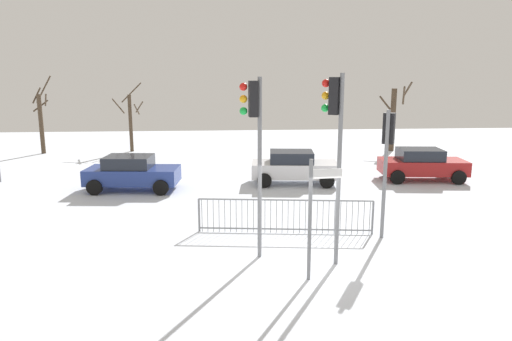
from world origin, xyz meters
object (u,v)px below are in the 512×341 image
object	(u,v)px
traffic_light_rear_left	(335,127)
bare_tree_left	(131,120)
traffic_light_foreground_right	(388,145)
bare_tree_right	(394,117)
traffic_light_mid_left	(254,128)
car_white_trailing	(294,167)
bare_tree_centre	(41,120)
direction_sign_post	(313,213)
car_blue_near	(132,172)
car_red_far	(422,164)

from	to	relation	value
traffic_light_rear_left	bare_tree_left	bearing A→B (deg)	59.17
traffic_light_foreground_right	bare_tree_right	size ratio (longest dim) A/B	0.87
traffic_light_mid_left	car_white_trailing	bearing A→B (deg)	-19.42
traffic_light_foreground_right	bare_tree_centre	size ratio (longest dim) A/B	0.80
car_white_trailing	bare_tree_left	size ratio (longest dim) A/B	0.91
traffic_light_rear_left	bare_tree_left	size ratio (longest dim) A/B	1.12
traffic_light_foreground_right	car_white_trailing	size ratio (longest dim) A/B	0.97
direction_sign_post	bare_tree_centre	size ratio (longest dim) A/B	0.61
direction_sign_post	bare_tree_right	xyz separation A→B (m)	(8.88, 18.71, 0.54)
direction_sign_post	car_blue_near	bearing A→B (deg)	116.44
traffic_light_mid_left	direction_sign_post	bearing A→B (deg)	-143.73
traffic_light_mid_left	car_white_trailing	world-z (taller)	traffic_light_mid_left
traffic_light_mid_left	bare_tree_right	size ratio (longest dim) A/B	1.08
traffic_light_foreground_right	car_red_far	bearing A→B (deg)	91.17
bare_tree_left	bare_tree_right	distance (m)	16.69
traffic_light_mid_left	bare_tree_left	bearing A→B (deg)	15.90
direction_sign_post	bare_tree_right	bearing A→B (deg)	58.79
traffic_light_mid_left	traffic_light_rear_left	world-z (taller)	traffic_light_rear_left
bare_tree_right	direction_sign_post	bearing A→B (deg)	-115.39
traffic_light_mid_left	traffic_light_rear_left	size ratio (longest dim) A/B	0.98
direction_sign_post	car_white_trailing	bearing A→B (deg)	77.71
bare_tree_centre	bare_tree_right	xyz separation A→B (m)	(22.00, -0.68, 0.11)
direction_sign_post	traffic_light_foreground_right	bearing A→B (deg)	40.20
traffic_light_mid_left	traffic_light_foreground_right	distance (m)	4.28
car_red_far	car_blue_near	xyz separation A→B (m)	(-12.99, -0.93, 0.00)
car_red_far	bare_tree_left	bearing A→B (deg)	153.17
traffic_light_rear_left	car_white_trailing	bearing A→B (deg)	32.16
direction_sign_post	bare_tree_left	distance (m)	21.23
direction_sign_post	car_blue_near	xyz separation A→B (m)	(-5.86, 9.29, -0.87)
traffic_light_mid_left	traffic_light_rear_left	bearing A→B (deg)	-109.46
car_white_trailing	traffic_light_rear_left	bearing A→B (deg)	-86.88
bare_tree_centre	bare_tree_right	world-z (taller)	bare_tree_centre
traffic_light_foreground_right	direction_sign_post	size ratio (longest dim) A/B	1.31
car_red_far	car_white_trailing	xyz separation A→B (m)	(-5.99, -0.21, 0.00)
traffic_light_rear_left	car_red_far	size ratio (longest dim) A/B	1.23
traffic_light_mid_left	direction_sign_post	world-z (taller)	traffic_light_mid_left
car_red_far	traffic_light_rear_left	bearing A→B (deg)	-118.95
car_red_far	bare_tree_right	size ratio (longest dim) A/B	0.90
car_blue_near	bare_tree_right	world-z (taller)	bare_tree_right
car_red_far	bare_tree_centre	xyz separation A→B (m)	(-20.24, 9.18, 1.30)
direction_sign_post	car_red_far	world-z (taller)	direction_sign_post
traffic_light_foreground_right	car_red_far	xyz separation A→B (m)	(4.38, 7.37, -2.03)
traffic_light_rear_left	bare_tree_centre	world-z (taller)	traffic_light_rear_left
bare_tree_left	direction_sign_post	bearing A→B (deg)	-68.52
bare_tree_left	traffic_light_mid_left	bearing A→B (deg)	-70.35
traffic_light_foreground_right	bare_tree_left	bearing A→B (deg)	153.80
traffic_light_rear_left	traffic_light_foreground_right	size ratio (longest dim) A/B	1.27
bare_tree_centre	bare_tree_right	bearing A→B (deg)	-1.77
bare_tree_centre	bare_tree_right	size ratio (longest dim) A/B	1.08
direction_sign_post	car_blue_near	world-z (taller)	direction_sign_post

